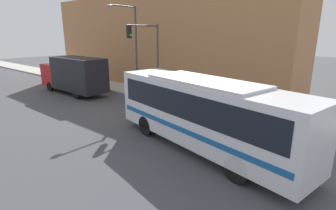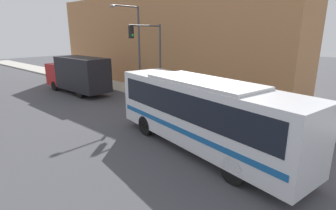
{
  "view_description": "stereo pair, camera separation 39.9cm",
  "coord_description": "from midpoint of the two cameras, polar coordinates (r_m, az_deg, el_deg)",
  "views": [
    {
      "loc": [
        -10.73,
        -3.77,
        5.47
      ],
      "look_at": [
        0.27,
        5.5,
        1.48
      ],
      "focal_mm": 28.0,
      "sensor_mm": 36.0,
      "label": 1
    },
    {
      "loc": [
        -10.46,
        -4.07,
        5.47
      ],
      "look_at": [
        0.27,
        5.5,
        1.48
      ],
      "focal_mm": 28.0,
      "sensor_mm": 36.0,
      "label": 2
    }
  ],
  "objects": [
    {
      "name": "street_lamp",
      "position": [
        23.29,
        -6.58,
        13.33
      ],
      "size": [
        3.01,
        0.28,
        7.46
      ],
      "color": "#47474C",
      "rests_on": "sidewalk"
    },
    {
      "name": "traffic_light_pole",
      "position": [
        20.9,
        -3.18,
        12.0
      ],
      "size": [
        3.28,
        0.35,
        5.95
      ],
      "color": "#47474C",
      "rests_on": "sidewalk"
    },
    {
      "name": "building_facade",
      "position": [
        28.6,
        -0.45,
        13.72
      ],
      "size": [
        6.0,
        28.52,
        9.17
      ],
      "color": "#B27A4C",
      "rests_on": "ground_plane"
    },
    {
      "name": "ground_plane",
      "position": [
        12.55,
        19.58,
        -11.31
      ],
      "size": [
        120.0,
        120.0,
        0.0
      ],
      "primitive_type": "plane",
      "color": "#47474C"
    },
    {
      "name": "fire_hydrant",
      "position": [
        17.52,
        19.83,
        -1.73
      ],
      "size": [
        0.27,
        0.37,
        0.8
      ],
      "color": "#999999",
      "rests_on": "sidewalk"
    },
    {
      "name": "sidewalk",
      "position": [
        29.63,
        -13.27,
        4.6
      ],
      "size": [
        3.1,
        70.0,
        0.16
      ],
      "color": "#B7B2A8",
      "rests_on": "ground_plane"
    },
    {
      "name": "city_bus",
      "position": [
        12.27,
        8.31,
        -1.15
      ],
      "size": [
        4.45,
        10.69,
        3.43
      ],
      "rotation": [
        0.0,
        0.0,
        -0.2
      ],
      "color": "silver",
      "rests_on": "ground_plane"
    },
    {
      "name": "delivery_truck",
      "position": [
        25.6,
        -18.67,
        6.44
      ],
      "size": [
        2.34,
        7.88,
        3.34
      ],
      "color": "black",
      "rests_on": "ground_plane"
    },
    {
      "name": "parking_meter",
      "position": [
        20.73,
        2.47,
        3.08
      ],
      "size": [
        0.14,
        0.14,
        1.25
      ],
      "color": "#47474C",
      "rests_on": "sidewalk"
    }
  ]
}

